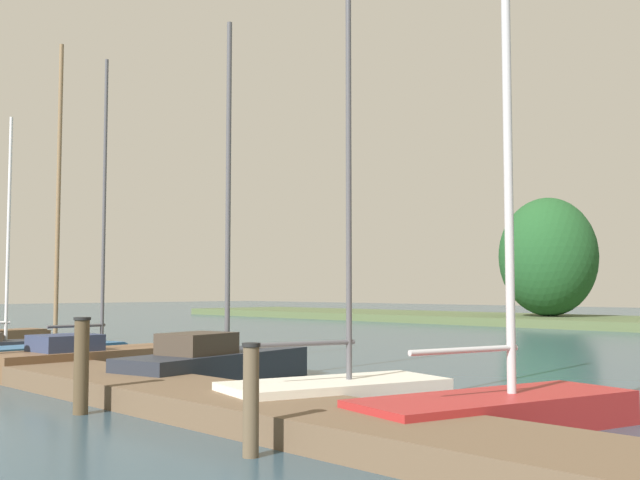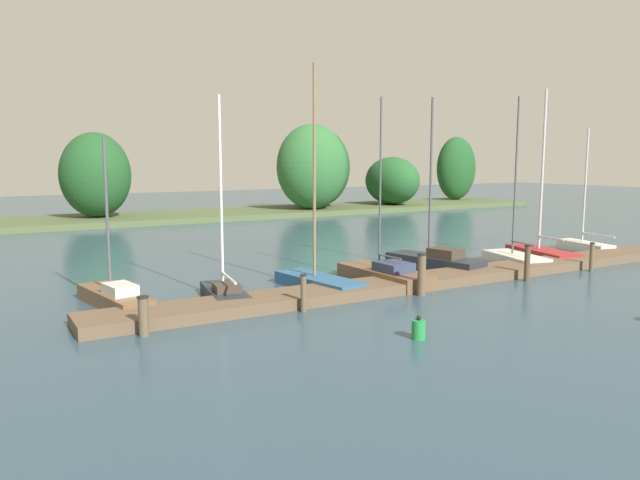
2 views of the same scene
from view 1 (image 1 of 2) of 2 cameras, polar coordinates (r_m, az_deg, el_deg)
dock_pier at (r=14.52m, az=-17.52°, el=-9.77°), size 25.63×1.80×0.35m
sailboat_1 at (r=22.46m, az=-22.81°, el=-7.07°), size 1.54×3.36×6.50m
sailboat_2 at (r=19.29m, az=-19.44°, el=-7.65°), size 1.75×4.12×7.72m
sailboat_3 at (r=16.79m, az=-16.60°, el=-8.41°), size 1.56×4.47×6.71m
sailboat_4 at (r=14.53m, az=-7.47°, el=-9.01°), size 2.12×4.51×6.93m
sailboat_5 at (r=11.11m, az=1.80°, el=-11.20°), size 2.09×3.58×7.10m
sailboat_6 at (r=10.05m, az=13.72°, el=-11.54°), size 2.11×4.22×7.60m
mooring_piling_3 at (r=11.40m, az=-17.40°, el=-8.91°), size 0.24×0.24×1.36m
mooring_piling_4 at (r=8.20m, az=-5.18°, el=-11.76°), size 0.20×0.20×1.19m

